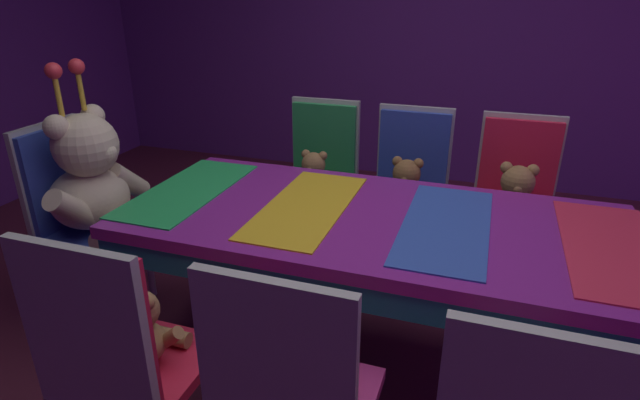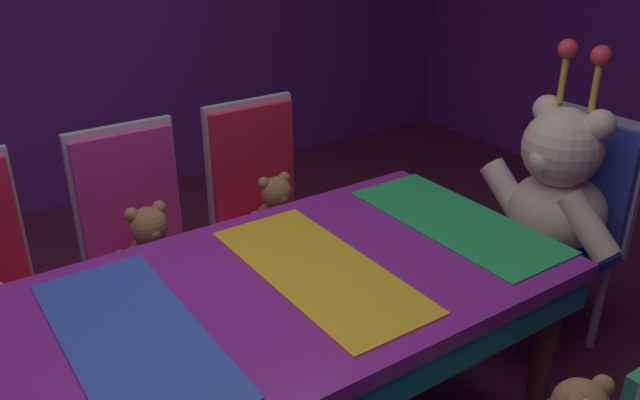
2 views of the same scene
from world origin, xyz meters
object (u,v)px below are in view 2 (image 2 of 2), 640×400
(teddy_left_2, at_px, (277,209))
(teddy_left_1, at_px, (152,246))
(banquet_table, at_px, (235,327))
(king_teddy_bear, at_px, (554,190))
(chair_left_1, at_px, (137,227))
(chair_left_2, at_px, (260,192))
(throne_chair, at_px, (575,209))

(teddy_left_2, bearing_deg, teddy_left_1, -87.87)
(banquet_table, relative_size, king_teddy_bear, 2.46)
(chair_left_1, height_order, king_teddy_bear, king_teddy_bear)
(banquet_table, height_order, teddy_left_1, banquet_table)
(chair_left_1, relative_size, chair_left_2, 1.00)
(teddy_left_1, height_order, king_teddy_bear, king_teddy_bear)
(throne_chair, bearing_deg, king_teddy_bear, -0.00)
(banquet_table, xyz_separation_m, teddy_left_1, (-0.71, 0.02, -0.07))
(king_teddy_bear, bearing_deg, teddy_left_2, -42.27)
(throne_chair, xyz_separation_m, king_teddy_bear, (0.00, -0.17, 0.13))
(chair_left_2, relative_size, throne_chair, 1.00)
(throne_chair, relative_size, king_teddy_bear, 1.20)
(banquet_table, bearing_deg, throne_chair, 90.00)
(throne_chair, bearing_deg, banquet_table, -0.00)
(chair_left_1, distance_m, chair_left_2, 0.55)
(chair_left_1, height_order, teddy_left_1, chair_left_1)
(banquet_table, bearing_deg, chair_left_1, 178.45)
(teddy_left_1, bearing_deg, banquet_table, -1.87)
(chair_left_1, distance_m, teddy_left_1, 0.14)
(teddy_left_2, distance_m, king_teddy_bear, 1.10)
(chair_left_2, bearing_deg, banquet_table, -33.40)
(banquet_table, xyz_separation_m, throne_chair, (0.00, 1.54, -0.06))
(teddy_left_2, bearing_deg, chair_left_1, -102.57)
(chair_left_1, bearing_deg, teddy_left_1, 0.00)
(teddy_left_1, bearing_deg, chair_left_2, 106.41)
(banquet_table, bearing_deg, king_teddy_bear, 90.00)
(chair_left_2, bearing_deg, teddy_left_1, -73.59)
(chair_left_2, distance_m, throne_chair, 1.30)
(teddy_left_2, bearing_deg, throne_chair, 53.01)
(teddy_left_1, relative_size, king_teddy_bear, 0.36)
(teddy_left_1, distance_m, king_teddy_bear, 1.54)
(teddy_left_1, xyz_separation_m, teddy_left_2, (-0.02, 0.55, -0.01))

